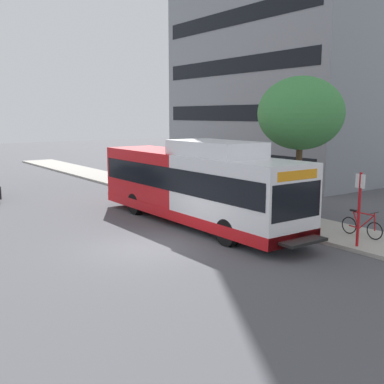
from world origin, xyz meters
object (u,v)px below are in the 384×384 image
object	(u,v)px
bus_stop_sign_pole	(359,204)
bicycle_parked	(362,226)
transit_bus	(195,185)
street_tree_near_stop	(301,114)

from	to	relation	value
bus_stop_sign_pole	bicycle_parked	size ratio (longest dim) A/B	1.48
transit_bus	street_tree_near_stop	world-z (taller)	street_tree_near_stop
bus_stop_sign_pole	street_tree_near_stop	xyz separation A→B (m)	(2.14, 4.65, 3.09)
transit_bus	bicycle_parked	distance (m)	6.92
bus_stop_sign_pole	street_tree_near_stop	bearing A→B (deg)	65.25
transit_bus	bicycle_parked	world-z (taller)	transit_bus
bus_stop_sign_pole	bicycle_parked	bearing A→B (deg)	28.78
bicycle_parked	street_tree_near_stop	xyz separation A→B (m)	(0.88, 3.96, 4.17)
street_tree_near_stop	bus_stop_sign_pole	bearing A→B (deg)	-114.75
street_tree_near_stop	transit_bus	bearing A→B (deg)	156.24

